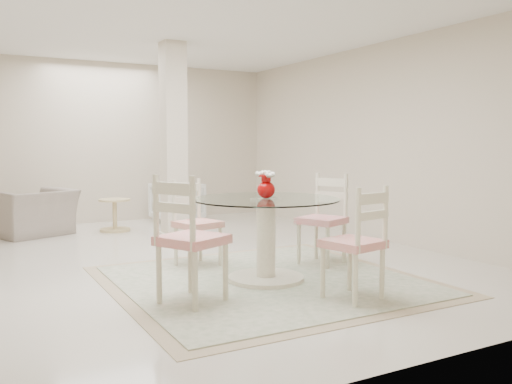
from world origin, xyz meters
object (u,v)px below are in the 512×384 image
dining_table (266,239)px  armchair_white (177,202)px  red_vase (266,185)px  dining_chair_north (194,216)px  dining_chair_west (186,230)px  column (174,142)px  recliner_taupe (33,213)px  side_table (115,216)px  dining_chair_south (359,235)px  dining_chair_east (325,212)px

dining_table → armchair_white: dining_table is taller
dining_table → red_vase: 0.53m
dining_chair_north → dining_table: bearing=-85.7°
dining_chair_west → column: bearing=-45.4°
column → armchair_white: size_ratio=3.63×
red_vase → recliner_taupe: bearing=112.8°
side_table → dining_chair_south: bearing=-79.7°
dining_chair_north → dining_chair_south: 2.04m
column → side_table: 1.68m
dining_chair_east → dining_table: bearing=-92.8°
dining_table → dining_chair_east: size_ratio=1.27×
dining_table → recliner_taupe: dining_table is taller
red_vase → side_table: red_vase is taller
red_vase → dining_chair_north: (-0.35, 0.95, -0.39)m
dining_chair_west → recliner_taupe: (-0.69, 4.28, -0.29)m
red_vase → armchair_white: (0.66, 4.23, -0.60)m
column → armchair_white: 1.98m
dining_table → dining_chair_west: dining_chair_west is taller
dining_chair_east → dining_chair_south: dining_chair_east is taller
dining_chair_east → recliner_taupe: 4.41m
dining_table → dining_chair_south: (0.35, -0.96, 0.16)m
dining_table → dining_chair_east: 1.03m
dining_table → side_table: dining_table is taller
dining_chair_north → dining_chair_east: bearing=-40.4°
dining_chair_north → dining_chair_south: (0.70, -1.91, 0.02)m
dining_table → dining_chair_south: size_ratio=1.30×
column → side_table: (-0.55, 1.12, -1.12)m
dining_chair_west → side_table: (0.45, 4.13, -0.40)m
dining_chair_east → dining_chair_south: (-0.61, -1.32, -0.01)m
dining_table → red_vase: bearing=-18.4°
dining_chair_south → red_vase: bearing=-81.7°
column → dining_table: bearing=-90.9°
dining_table → dining_chair_north: (-0.35, 0.95, 0.13)m
dining_chair_east → recliner_taupe: bearing=-167.4°
dining_chair_north → dining_chair_south: bearing=-85.9°
dining_chair_north → armchair_white: dining_chair_north is taller
dining_chair_west → armchair_white: 4.88m
dining_chair_west → armchair_white: bearing=-46.4°
side_table → dining_chair_east: bearing=-66.7°
dining_chair_south → armchair_white: size_ratio=1.44×
dining_chair_east → recliner_taupe: dining_chair_east is taller
dining_chair_east → column: bearing=178.3°
column → dining_chair_west: column is taller
dining_chair_west → dining_chair_east: bearing=-96.0°
recliner_taupe → red_vase: bearing=89.2°
dining_chair_south → armchair_white: bearing=-105.1°
side_table → armchair_white: bearing=21.7°
dining_chair_east → dining_chair_north: (-1.31, 0.59, -0.03)m
dining_chair_south → recliner_taupe: 5.27m
dining_chair_south → armchair_white: (0.31, 5.18, -0.23)m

